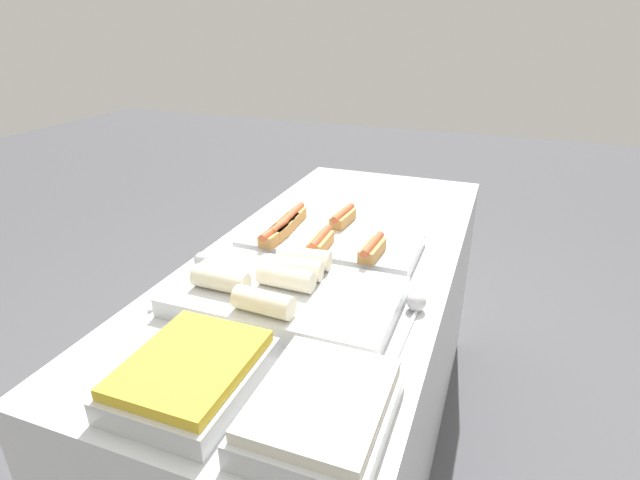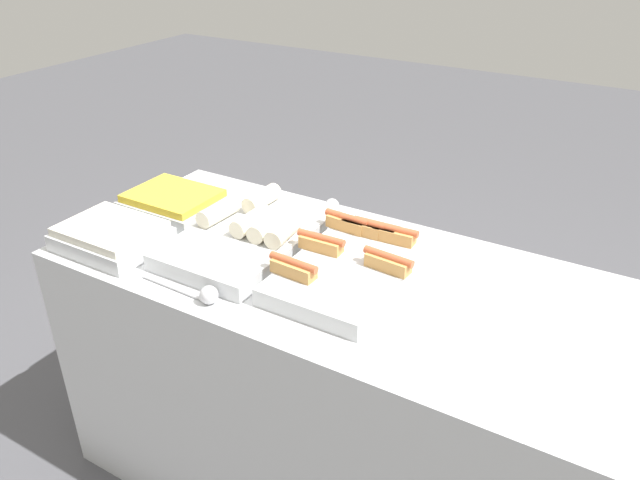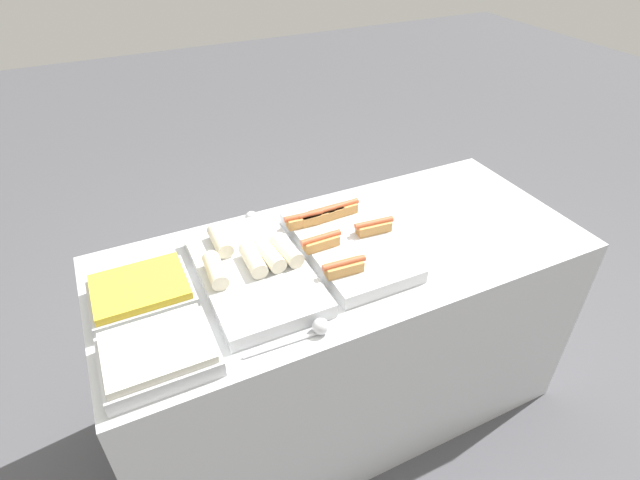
# 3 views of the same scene
# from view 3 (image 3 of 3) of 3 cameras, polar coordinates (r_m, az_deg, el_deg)

# --- Properties ---
(ground_plane) EXTENTS (12.00, 12.00, 0.00)m
(ground_plane) POSITION_cam_3_polar(r_m,az_deg,el_deg) (2.37, 2.31, -17.84)
(ground_plane) COLOR #4C4C51
(counter) EXTENTS (1.73, 0.75, 0.85)m
(counter) POSITION_cam_3_polar(r_m,az_deg,el_deg) (2.04, 2.60, -10.80)
(counter) COLOR silver
(counter) RESTS_ON ground_plane
(tray_hotdogs) EXTENTS (0.35, 0.53, 0.10)m
(tray_hotdogs) POSITION_cam_3_polar(r_m,az_deg,el_deg) (1.74, 2.84, -0.16)
(tray_hotdogs) COLOR silver
(tray_hotdogs) RESTS_ON counter
(tray_wraps) EXTENTS (0.33, 0.55, 0.10)m
(tray_wraps) POSITION_cam_3_polar(r_m,az_deg,el_deg) (1.63, -7.70, -3.32)
(tray_wraps) COLOR silver
(tray_wraps) RESTS_ON counter
(tray_side_front) EXTENTS (0.30, 0.24, 0.07)m
(tray_side_front) POSITION_cam_3_polar(r_m,az_deg,el_deg) (1.43, -17.97, -12.33)
(tray_side_front) COLOR silver
(tray_side_front) RESTS_ON counter
(tray_side_back) EXTENTS (0.30, 0.24, 0.07)m
(tray_side_back) POSITION_cam_3_polar(r_m,az_deg,el_deg) (1.63, -19.75, -5.73)
(tray_side_back) COLOR silver
(tray_side_back) RESTS_ON counter
(serving_spoon_near) EXTENTS (0.26, 0.05, 0.05)m
(serving_spoon_near) POSITION_cam_3_polar(r_m,az_deg,el_deg) (1.44, -0.63, -10.16)
(serving_spoon_near) COLOR silver
(serving_spoon_near) RESTS_ON counter
(serving_spoon_far) EXTENTS (0.28, 0.05, 0.05)m
(serving_spoon_far) POSITION_cam_3_polar(r_m,az_deg,el_deg) (1.90, -8.45, 2.31)
(serving_spoon_far) COLOR silver
(serving_spoon_far) RESTS_ON counter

